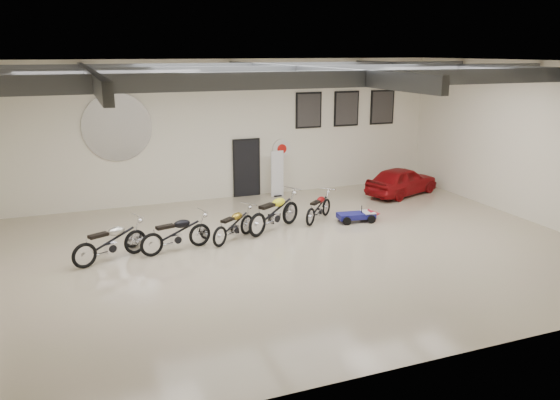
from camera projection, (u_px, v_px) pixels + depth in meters
name	position (u px, v px, depth m)	size (l,w,h in m)	color
floor	(296.00, 249.00, 14.98)	(16.00, 12.00, 0.01)	tan
ceiling	(297.00, 62.00, 13.65)	(16.00, 12.00, 0.01)	gray
back_wall	(232.00, 130.00, 19.71)	(16.00, 0.02, 5.00)	#F0E9CE
right_wall	(531.00, 142.00, 17.10)	(0.02, 12.00, 5.00)	#F0E9CE
ceiling_beams	(297.00, 72.00, 13.72)	(15.80, 11.80, 0.32)	#575A5E
door	(246.00, 168.00, 20.22)	(0.92, 0.08, 2.10)	black
logo_plaque	(117.00, 127.00, 18.20)	(2.30, 0.06, 1.16)	silver
poster_left	(309.00, 110.00, 20.56)	(1.05, 0.08, 1.35)	black
poster_mid	(346.00, 109.00, 21.12)	(1.05, 0.08, 1.35)	black
poster_right	(382.00, 107.00, 21.67)	(1.05, 0.08, 1.35)	black
oil_sign	(282.00, 149.00, 20.54)	(0.72, 0.10, 0.72)	white
banner_stand	(277.00, 173.00, 20.23)	(0.48, 0.19, 1.77)	white
motorcycle_silver	(110.00, 241.00, 14.04)	(2.05, 0.64, 1.07)	silver
motorcycle_black	(176.00, 233.00, 14.72)	(2.00, 0.62, 1.04)	silver
motorcycle_gold	(234.00, 224.00, 15.58)	(1.82, 0.57, 0.95)	silver
motorcycle_yellow	(274.00, 212.00, 16.43)	(2.24, 0.69, 1.16)	silver
motorcycle_red	(319.00, 207.00, 17.41)	(1.76, 0.55, 0.92)	silver
go_kart	(360.00, 213.00, 17.37)	(1.46, 0.66, 0.53)	navy
vintage_car	(402.00, 181.00, 20.52)	(3.17, 1.28, 1.08)	maroon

